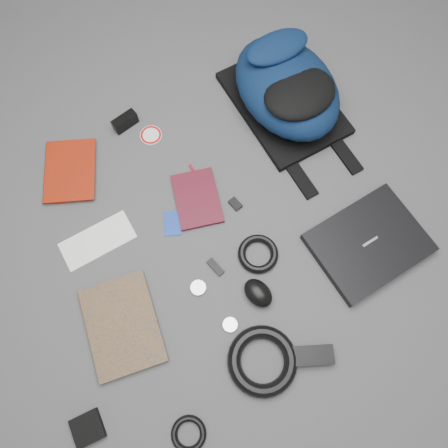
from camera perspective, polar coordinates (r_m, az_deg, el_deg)
name	(u,v)px	position (r m, az deg, el deg)	size (l,w,h in m)	color
ground	(224,226)	(1.37, 0.00, -0.28)	(4.00, 4.00, 0.00)	#4F4F51
backpack	(287,87)	(1.51, 8.20, 17.25)	(0.32, 0.47, 0.20)	black
laptop	(369,243)	(1.41, 18.36, -2.39)	(0.33, 0.26, 0.03)	black
textbook_red	(44,173)	(1.54, -22.40, 6.20)	(0.16, 0.22, 0.02)	maroon
comic_book	(88,337)	(1.34, -17.29, -13.91)	(0.20, 0.27, 0.02)	#AA7C0C
envelope	(98,241)	(1.41, -16.18, -2.09)	(0.22, 0.10, 0.00)	white
dvd_case	(197,199)	(1.40, -3.55, 3.32)	(0.14, 0.19, 0.02)	#3F0C16
compact_camera	(125,122)	(1.54, -12.79, 12.91)	(0.09, 0.03, 0.05)	black
sticker_disc	(151,135)	(1.53, -9.52, 11.38)	(0.07, 0.07, 0.00)	white
pen_teal	(191,191)	(1.41, -4.34, 4.34)	(0.01, 0.01, 0.13)	#0C5C6E
pen_red	(199,182)	(1.42, -3.24, 5.55)	(0.01, 0.01, 0.14)	red
id_badge	(172,224)	(1.38, -6.75, 0.06)	(0.05, 0.08, 0.00)	#1536A4
usb_black	(215,267)	(1.33, -1.12, -5.64)	(0.02, 0.06, 0.01)	black
key_fob	(235,204)	(1.39, 1.48, 2.63)	(0.03, 0.04, 0.01)	black
mouse	(258,293)	(1.29, 4.48, -8.97)	(0.07, 0.10, 0.05)	black
headphone_left	(198,288)	(1.31, -3.38, -8.32)	(0.05, 0.05, 0.01)	#B1B1B3
headphone_right	(230,325)	(1.30, 0.80, -13.02)	(0.04, 0.04, 0.01)	silver
cable_coil	(258,254)	(1.33, 4.47, -3.90)	(0.12, 0.12, 0.02)	black
power_brick	(310,356)	(1.30, 11.16, -16.52)	(0.13, 0.05, 0.03)	black
power_cord_coil	(262,361)	(1.28, 5.03, -17.38)	(0.20, 0.20, 0.04)	black
pouch	(88,429)	(1.34, -17.38, -24.14)	(0.08, 0.08, 0.02)	black
earbud_coil	(189,434)	(1.29, -4.64, -25.66)	(0.10, 0.10, 0.02)	black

